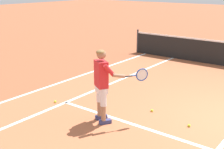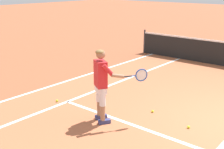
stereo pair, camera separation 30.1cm
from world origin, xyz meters
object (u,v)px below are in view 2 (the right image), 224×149
at_px(tennis_ball_by_baseline, 189,127).
at_px(tennis_player, 102,81).
at_px(tennis_ball_near_feet, 153,111).
at_px(tennis_ball_mid_court, 57,101).

bearing_deg(tennis_ball_by_baseline, tennis_player, -150.96).
bearing_deg(tennis_player, tennis_ball_near_feet, 61.66).
relative_size(tennis_player, tennis_ball_near_feet, 25.95).
xyz_separation_m(tennis_ball_by_baseline, tennis_ball_mid_court, (-3.47, -0.86, 0.00)).
bearing_deg(tennis_ball_by_baseline, tennis_ball_near_feet, 168.50).
height_order(tennis_player, tennis_ball_near_feet, tennis_player).
distance_m(tennis_ball_near_feet, tennis_ball_by_baseline, 1.11).
bearing_deg(tennis_ball_near_feet, tennis_ball_mid_court, -155.62).
distance_m(tennis_ball_by_baseline, tennis_ball_mid_court, 3.57).
distance_m(tennis_player, tennis_ball_by_baseline, 2.19).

